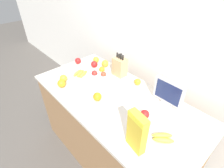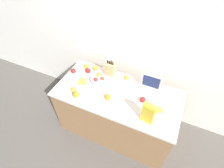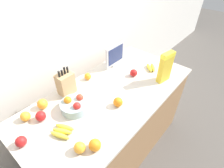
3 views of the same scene
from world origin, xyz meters
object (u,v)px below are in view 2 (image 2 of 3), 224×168
Objects in this scene: small_monitor at (151,82)px; orange_near_bowl at (87,66)px; apple_rightmost at (73,71)px; orange_front_left at (96,68)px; orange_mid_left at (108,97)px; cereal_box at (148,113)px; knife_block at (110,69)px; banana_bunch_right at (82,81)px; apple_leftmost at (143,100)px; orange_front_center at (126,77)px; orange_by_cereal at (76,94)px; fruit_bowl at (99,80)px; banana_bunch_left at (158,111)px; apple_rear at (88,71)px; orange_mid_right at (74,90)px.

small_monitor is 3.55× the size of orange_near_bowl.
orange_front_left is at bearing 34.56° from apple_rightmost.
cereal_box is at bearing -11.68° from orange_mid_left.
knife_block reaches higher than orange_mid_left.
apple_leftmost is at bearing 1.02° from banana_bunch_right.
small_monitor is 3.22× the size of orange_front_left.
orange_front_center is 0.70m from orange_near_bowl.
orange_near_bowl is at bearing 163.84° from apple_leftmost.
orange_front_left is 0.65m from orange_mid_left.
small_monitor is 0.40m from orange_front_center.
knife_block reaches higher than orange_front_center.
banana_bunch_right is 0.29m from orange_by_cereal.
apple_rightmost is at bearing 160.00° from orange_mid_left.
orange_front_center is 0.89× the size of orange_near_bowl.
fruit_bowl reaches higher than orange_front_left.
small_monitor is 1.09m from orange_near_bowl.
cereal_box is 0.27m from banana_bunch_left.
orange_front_center is at bearing 0.57° from orange_front_left.
apple_leftmost is at bearing 18.85° from orange_mid_left.
orange_front_left is at bearing 160.23° from apple_leftmost.
apple_rear is at bearing -162.83° from knife_block.
cereal_box reaches higher than apple_leftmost.
apple_rightmost is 0.23m from orange_near_bowl.
apple_rightmost is 0.36m from orange_front_left.
apple_rightmost is 0.98× the size of orange_near_bowl.
orange_mid_right is at bearing -136.79° from orange_front_center.
banana_bunch_right is 0.34m from orange_front_left.
banana_bunch_right is 0.34m from orange_near_bowl.
apple_rear is 1.02× the size of orange_mid_right.
apple_leftmost is at bearing -12.41° from apple_rear.
apple_rear is at bearing 24.71° from apple_rightmost.
apple_rear is (-1.21, 0.29, 0.02)m from banana_bunch_left.
small_monitor is at bearing 111.66° from cereal_box.
orange_mid_left is (0.49, -0.14, 0.02)m from banana_bunch_right.
orange_by_cereal is 0.81m from orange_front_center.
banana_bunch_left is (0.21, -0.36, -0.12)m from small_monitor.
apple_rightmost is 0.52m from orange_by_cereal.
knife_block is at bearing -178.84° from orange_front_center.
apple_leftmost is 0.93× the size of orange_mid_left.
cereal_box is 0.34m from apple_leftmost.
cereal_box is 3.62× the size of orange_front_left.
apple_rightmost and apple_leftmost have the same top height.
apple_leftmost is 0.49m from orange_front_center.
orange_front_left is 0.53m from orange_front_center.
banana_bunch_right is 0.22m from orange_mid_right.
orange_by_cereal is at bearing -88.29° from orange_front_left.
fruit_bowl reaches higher than banana_bunch_right.
fruit_bowl is 0.25m from banana_bunch_right.
apple_rightmost is 0.86m from orange_front_center.
cereal_box is at bearing -16.40° from apple_rightmost.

